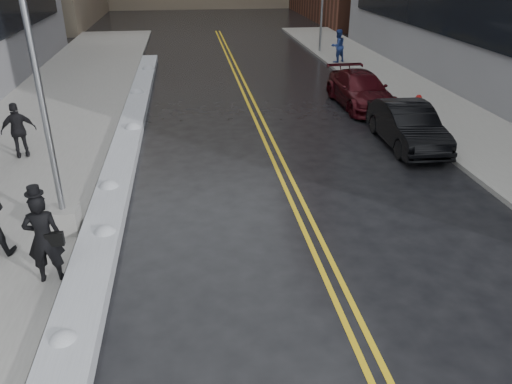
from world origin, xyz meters
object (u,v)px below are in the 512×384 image
object	(u,v)px
fire_hydrant	(418,103)
pedestrian_east	(338,46)
car_maroon	(360,90)
pedestrian_fedora	(44,238)
car_black	(407,125)
lamppost	(48,135)
pedestrian_d	(19,130)

from	to	relation	value
fire_hydrant	pedestrian_east	size ratio (longest dim) A/B	0.39
fire_hydrant	car_maroon	bearing A→B (deg)	137.25
pedestrian_fedora	car_black	size ratio (longest dim) A/B	0.43
fire_hydrant	pedestrian_fedora	bearing A→B (deg)	-140.79
lamppost	pedestrian_fedora	distance (m)	2.42
pedestrian_d	pedestrian_fedora	bearing A→B (deg)	91.10
fire_hydrant	pedestrian_d	bearing A→B (deg)	-168.66
car_black	lamppost	bearing A→B (deg)	-153.81
pedestrian_fedora	car_black	bearing A→B (deg)	-152.79
lamppost	pedestrian_fedora	bearing A→B (deg)	-87.07
lamppost	car_maroon	world-z (taller)	lamppost
car_black	pedestrian_east	bearing A→B (deg)	85.51
fire_hydrant	car_maroon	distance (m)	2.55
car_maroon	pedestrian_east	bearing A→B (deg)	79.00
pedestrian_d	lamppost	bearing A→B (deg)	96.64
pedestrian_fedora	pedestrian_east	world-z (taller)	pedestrian_fedora
fire_hydrant	pedestrian_fedora	size ratio (longest dim) A/B	0.38
lamppost	car_maroon	size ratio (longest dim) A/B	1.56
car_maroon	fire_hydrant	bearing A→B (deg)	-44.07
pedestrian_d	pedestrian_east	xyz separation A→B (m)	(14.20, 13.25, 0.05)
lamppost	fire_hydrant	distance (m)	14.81
pedestrian_east	pedestrian_d	bearing A→B (deg)	19.86
lamppost	pedestrian_east	xyz separation A→B (m)	(11.90, 18.32, -1.45)
pedestrian_east	lamppost	bearing A→B (deg)	33.84
lamppost	car_black	xyz separation A→B (m)	(10.44, 4.77, -1.80)
pedestrian_east	car_black	distance (m)	13.64
lamppost	pedestrian_d	bearing A→B (deg)	114.45
pedestrian_d	pedestrian_east	size ratio (longest dim) A/B	0.95
pedestrian_east	car_maroon	world-z (taller)	pedestrian_east
pedestrian_fedora	car_maroon	world-z (taller)	pedestrian_fedora
pedestrian_d	fire_hydrant	bearing A→B (deg)	173.53
fire_hydrant	car_black	distance (m)	3.73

